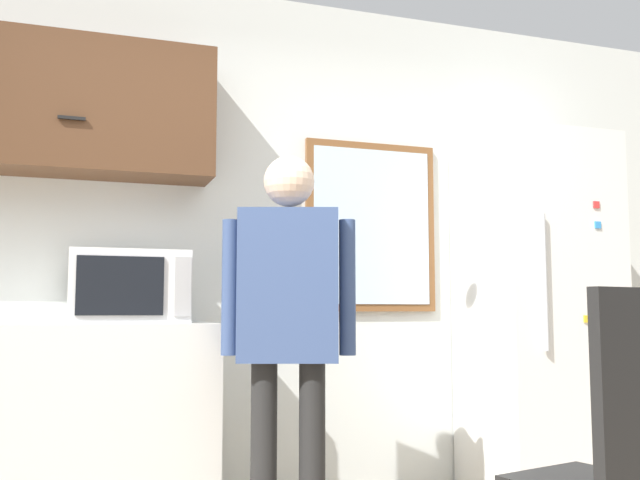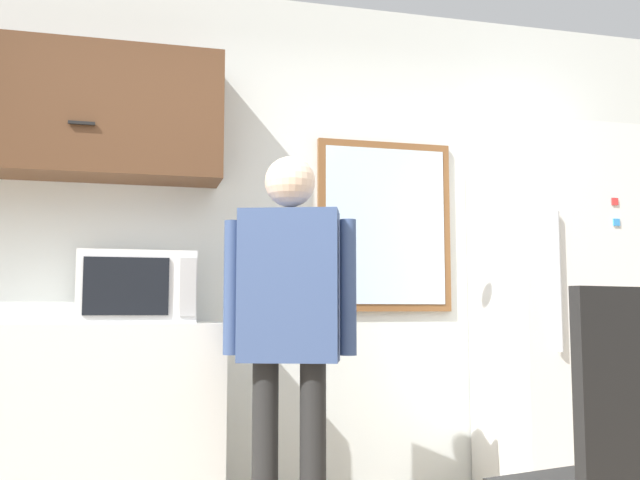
{
  "view_description": "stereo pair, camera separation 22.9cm",
  "coord_description": "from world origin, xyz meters",
  "px_view_note": "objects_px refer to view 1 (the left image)",
  "views": [
    {
      "loc": [
        -0.79,
        -1.78,
        0.99
      ],
      "look_at": [
        0.18,
        1.03,
        1.28
      ],
      "focal_mm": 40.0,
      "sensor_mm": 36.0,
      "label": 1
    },
    {
      "loc": [
        -0.57,
        -1.85,
        0.99
      ],
      "look_at": [
        0.18,
        1.03,
        1.28
      ],
      "focal_mm": 40.0,
      "sensor_mm": 36.0,
      "label": 2
    }
  ],
  "objects_px": {
    "chair": "(612,451)",
    "person": "(289,307)",
    "refrigerator": "(538,313)",
    "microwave": "(128,287)"
  },
  "relations": [
    {
      "from": "chair",
      "to": "person",
      "type": "bearing_deg",
      "value": -70.05
    },
    {
      "from": "refrigerator",
      "to": "chair",
      "type": "bearing_deg",
      "value": -119.2
    },
    {
      "from": "person",
      "to": "refrigerator",
      "type": "relative_size",
      "value": 0.85
    },
    {
      "from": "person",
      "to": "chair",
      "type": "distance_m",
      "value": 1.36
    },
    {
      "from": "microwave",
      "to": "refrigerator",
      "type": "relative_size",
      "value": 0.27
    },
    {
      "from": "refrigerator",
      "to": "chair",
      "type": "height_order",
      "value": "refrigerator"
    },
    {
      "from": "refrigerator",
      "to": "microwave",
      "type": "bearing_deg",
      "value": 179.3
    },
    {
      "from": "person",
      "to": "refrigerator",
      "type": "bearing_deg",
      "value": 34.56
    },
    {
      "from": "refrigerator",
      "to": "chair",
      "type": "distance_m",
      "value": 1.78
    },
    {
      "from": "microwave",
      "to": "person",
      "type": "distance_m",
      "value": 0.78
    }
  ]
}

